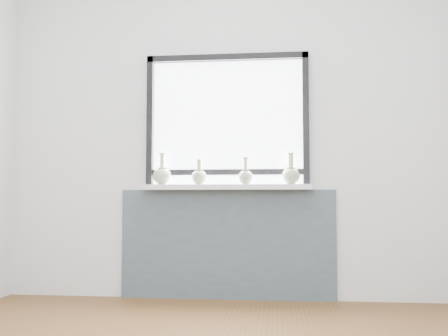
# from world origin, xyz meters

# --- Properties ---
(back_wall) EXTENTS (3.60, 0.02, 2.60)m
(back_wall) POSITION_xyz_m (0.00, 1.81, 1.30)
(back_wall) COLOR silver
(back_wall) RESTS_ON ground
(apron_panel) EXTENTS (1.70, 0.03, 0.86)m
(apron_panel) POSITION_xyz_m (0.00, 1.78, 0.43)
(apron_panel) COLOR #475661
(apron_panel) RESTS_ON ground
(windowsill) EXTENTS (1.32, 0.18, 0.04)m
(windowsill) POSITION_xyz_m (0.00, 1.71, 0.88)
(windowsill) COLOR white
(windowsill) RESTS_ON apron_panel
(window) EXTENTS (1.30, 0.06, 1.05)m
(window) POSITION_xyz_m (0.00, 1.77, 1.44)
(window) COLOR black
(window) RESTS_ON windowsill
(vase_a) EXTENTS (0.15, 0.15, 0.25)m
(vase_a) POSITION_xyz_m (-0.51, 1.71, 0.98)
(vase_a) COLOR #B2BA95
(vase_a) RESTS_ON windowsill
(vase_b) EXTENTS (0.13, 0.13, 0.20)m
(vase_b) POSITION_xyz_m (-0.21, 1.70, 0.97)
(vase_b) COLOR #B2BA95
(vase_b) RESTS_ON windowsill
(vase_c) EXTENTS (0.12, 0.12, 0.21)m
(vase_c) POSITION_xyz_m (0.15, 1.69, 0.97)
(vase_c) COLOR #B2BA95
(vase_c) RESTS_ON windowsill
(vase_d) EXTENTS (0.14, 0.14, 0.24)m
(vase_d) POSITION_xyz_m (0.50, 1.70, 0.98)
(vase_d) COLOR #B2BA95
(vase_d) RESTS_ON windowsill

